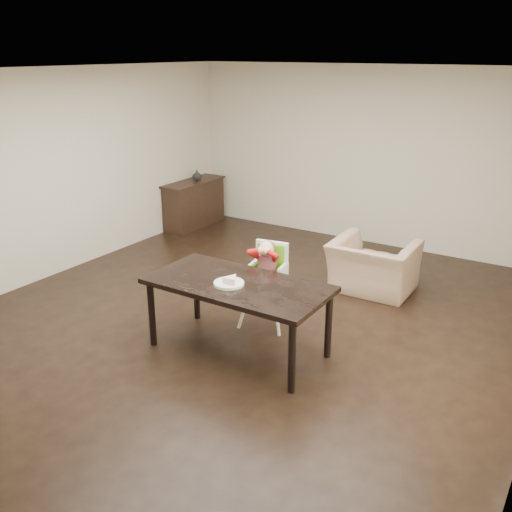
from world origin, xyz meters
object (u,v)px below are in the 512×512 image
Objects in this scene: dining_table at (238,290)px; sideboard at (194,204)px; armchair at (374,258)px; high_chair at (268,265)px.

sideboard reaches higher than dining_table.
dining_table is at bearing -46.15° from sideboard.
dining_table is 1.79× the size of armchair.
armchair is 3.79m from sideboard.
dining_table is at bearing -92.57° from high_chair.
armchair reaches higher than dining_table.
sideboard is (-3.65, 1.02, -0.04)m from armchair.
dining_table is 0.72m from high_chair.
high_chair is at bearing 96.93° from dining_table.
armchair is (0.66, 1.48, -0.25)m from high_chair.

